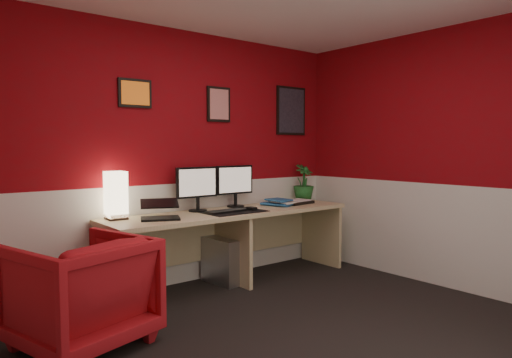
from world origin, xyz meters
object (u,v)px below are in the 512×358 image
armchair (80,292)px  monitor_left (198,182)px  laptop (160,207)px  desk (233,247)px  monitor_right (235,179)px  shoji_lamp (116,197)px  potted_plant (304,182)px  pc_tower (222,261)px  zen_tray (296,202)px

armchair → monitor_left: bearing=-168.1°
laptop → desk: bearing=27.7°
desk → monitor_right: (0.20, 0.22, 0.66)m
shoji_lamp → armchair: size_ratio=0.48×
monitor_right → potted_plant: size_ratio=1.37×
desk → pc_tower: desk is taller
shoji_lamp → pc_tower: shoji_lamp is taller
pc_tower → laptop: bearing=-174.7°
laptop → zen_tray: bearing=26.5°
monitor_left → zen_tray: 1.22m
shoji_lamp → pc_tower: (1.04, -0.12, -0.70)m
desk → monitor_left: (-0.29, 0.18, 0.66)m
potted_plant → armchair: (-2.84, -0.72, -0.56)m
shoji_lamp → zen_tray: 2.01m
monitor_right → zen_tray: 0.77m
pc_tower → shoji_lamp: bearing=168.8°
monitor_left → pc_tower: size_ratio=1.29×
laptop → potted_plant: (1.98, 0.23, 0.10)m
monitor_left → desk: bearing=-31.7°
desk → monitor_right: monitor_right is taller
monitor_left → monitor_right: 0.49m
pc_tower → armchair: armchair is taller
zen_tray → monitor_left: bearing=172.2°
monitor_left → armchair: 1.68m
desk → zen_tray: 0.96m
zen_tray → pc_tower: 1.09m
laptop → armchair: (-0.86, -0.49, -0.46)m
zen_tray → armchair: (-2.56, -0.55, -0.37)m
desk → pc_tower: 0.18m
monitor_right → zen_tray: monitor_right is taller
pc_tower → zen_tray: bearing=-8.5°
shoji_lamp → desk: bearing=-10.2°
monitor_left → monitor_right: size_ratio=1.00×
pc_tower → armchair: bearing=-163.6°
monitor_right → pc_tower: 0.85m
shoji_lamp → laptop: 0.40m
zen_tray → laptop: bearing=-177.8°
zen_tray → armchair: 2.64m
armchair → zen_tray: bearing=176.8°
desk → potted_plant: 1.31m
shoji_lamp → zen_tray: (1.99, -0.18, -0.18)m
shoji_lamp → potted_plant: bearing=-0.5°
monitor_left → zen_tray: bearing=-7.8°
monitor_left → pc_tower: 0.83m
shoji_lamp → pc_tower: size_ratio=0.89×
zen_tray → pc_tower: (-0.96, 0.06, -0.52)m
desk → zen_tray: (0.88, 0.02, 0.38)m
shoji_lamp → potted_plant: 2.27m
laptop → shoji_lamp: bearing=164.3°
pc_tower → armchair: 1.72m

